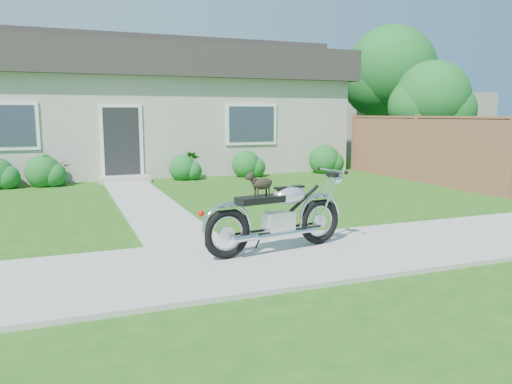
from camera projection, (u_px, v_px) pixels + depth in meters
ground at (314, 255)px, 6.79m from camera, size 80.00×80.00×0.00m
sidewalk at (314, 253)px, 6.79m from camera, size 24.00×2.20×0.04m
walkway at (145, 202)px, 10.85m from camera, size 1.20×8.00×0.03m
house at (154, 107)px, 17.50m from camera, size 12.60×7.03×4.50m
fence at (416, 148)px, 14.21m from camera, size 0.12×6.62×1.90m
tree_near at (437, 101)px, 15.89m from camera, size 2.44×2.35×3.61m
tree_far at (395, 75)px, 19.33m from camera, size 3.46×3.46×5.31m
shrub_row at (182, 167)px, 14.61m from camera, size 10.54×1.00×1.00m
potted_plant_left at (58, 170)px, 13.43m from camera, size 0.84×0.91×0.85m
potted_plant_right at (193, 165)px, 14.77m from camera, size 0.66×0.66×0.83m
motorcycle_with_dog at (279, 215)px, 6.81m from camera, size 2.21×0.69×1.10m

